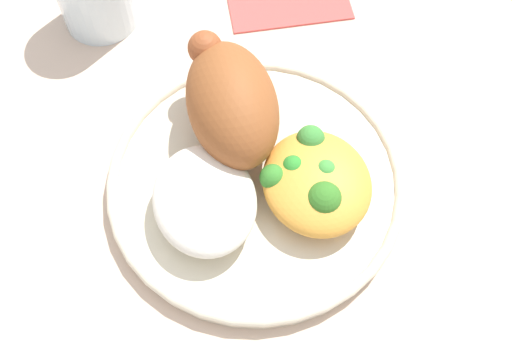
{
  "coord_description": "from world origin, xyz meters",
  "views": [
    {
      "loc": [
        -0.23,
        0.06,
        0.46
      ],
      "look_at": [
        0.0,
        0.0,
        0.03
      ],
      "focal_mm": 43.41,
      "sensor_mm": 36.0,
      "label": 1
    }
  ],
  "objects_px": {
    "plate": "(256,181)",
    "mac_cheese_with_broccoli": "(315,181)",
    "roasted_chicken": "(231,102)",
    "rice_pile": "(205,200)"
  },
  "relations": [
    {
      "from": "roasted_chicken",
      "to": "mac_cheese_with_broccoli",
      "type": "bearing_deg",
      "value": -146.48
    },
    {
      "from": "rice_pile",
      "to": "plate",
      "type": "bearing_deg",
      "value": -66.62
    },
    {
      "from": "rice_pile",
      "to": "mac_cheese_with_broccoli",
      "type": "height_order",
      "value": "mac_cheese_with_broccoli"
    },
    {
      "from": "plate",
      "to": "mac_cheese_with_broccoli",
      "type": "bearing_deg",
      "value": -120.19
    },
    {
      "from": "plate",
      "to": "mac_cheese_with_broccoli",
      "type": "xyz_separation_m",
      "value": [
        -0.02,
        -0.04,
        0.03
      ]
    },
    {
      "from": "roasted_chicken",
      "to": "plate",
      "type": "bearing_deg",
      "value": -171.06
    },
    {
      "from": "plate",
      "to": "roasted_chicken",
      "type": "xyz_separation_m",
      "value": [
        0.05,
        0.01,
        0.05
      ]
    },
    {
      "from": "rice_pile",
      "to": "roasted_chicken",
      "type": "bearing_deg",
      "value": -28.02
    },
    {
      "from": "plate",
      "to": "roasted_chicken",
      "type": "bearing_deg",
      "value": 8.94
    },
    {
      "from": "mac_cheese_with_broccoli",
      "to": "roasted_chicken",
      "type": "bearing_deg",
      "value": 33.52
    }
  ]
}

